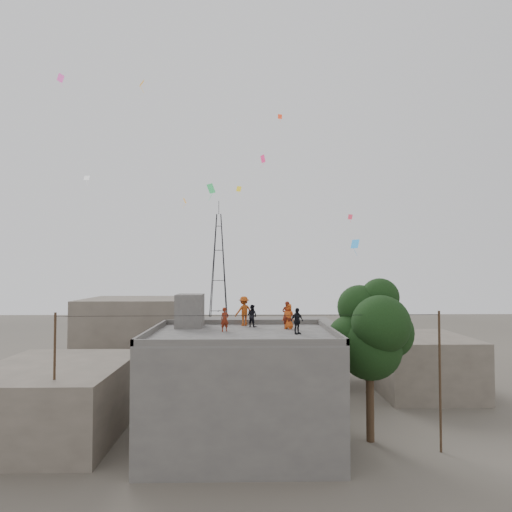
{
  "coord_description": "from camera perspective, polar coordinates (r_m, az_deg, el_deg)",
  "views": [
    {
      "loc": [
        0.33,
        -23.59,
        9.52
      ],
      "look_at": [
        0.8,
        0.85,
        10.38
      ],
      "focal_mm": 30.0,
      "sensor_mm": 36.0,
      "label": 1
    }
  ],
  "objects": [
    {
      "name": "parapet",
      "position": [
        23.82,
        -1.92,
        -9.89
      ],
      "size": [
        10.0,
        8.0,
        0.3
      ],
      "color": "#54514E",
      "rests_on": "main_building"
    },
    {
      "name": "main_building",
      "position": [
        24.47,
        -1.93,
        -17.34
      ],
      "size": [
        10.0,
        8.0,
        6.1
      ],
      "color": "#54514E",
      "rests_on": "ground"
    },
    {
      "name": "neighbor_north",
      "position": [
        38.28,
        1.45,
        -12.57
      ],
      "size": [
        12.0,
        9.0,
        5.0
      ],
      "primitive_type": "cube",
      "color": "#54514E",
      "rests_on": "ground"
    },
    {
      "name": "person_orange_adult",
      "position": [
        26.94,
        -1.62,
        -7.34
      ],
      "size": [
        1.36,
        1.14,
        1.83
      ],
      "primitive_type": "imported",
      "rotation": [
        0.0,
        0.0,
        -2.66
      ],
      "color": "#A74413",
      "rests_on": "main_building"
    },
    {
      "name": "stair_head_box",
      "position": [
        26.54,
        -8.81,
        -7.21
      ],
      "size": [
        1.6,
        1.8,
        2.0
      ],
      "primitive_type": "cube",
      "color": "#54514E",
      "rests_on": "main_building"
    },
    {
      "name": "person_red_child",
      "position": [
        24.45,
        -4.18,
        -8.44
      ],
      "size": [
        0.58,
        0.5,
        1.35
      ],
      "primitive_type": "imported",
      "rotation": [
        0.0,
        0.0,
        0.44
      ],
      "color": "maroon",
      "rests_on": "main_building"
    },
    {
      "name": "kites",
      "position": [
        31.16,
        -3.35,
        11.66
      ],
      "size": [
        20.13,
        13.66,
        12.24
      ],
      "color": "orange",
      "rests_on": "ground"
    },
    {
      "name": "person_orange_child",
      "position": [
        25.52,
        4.36,
        -8.02
      ],
      "size": [
        0.86,
        0.77,
        1.49
      ],
      "primitive_type": "imported",
      "rotation": [
        0.0,
        0.0,
        -0.51
      ],
      "color": "#CB4D17",
      "rests_on": "main_building"
    },
    {
      "name": "person_dark_child",
      "position": [
        26.37,
        -0.53,
        -7.97
      ],
      "size": [
        0.84,
        0.81,
        1.36
      ],
      "primitive_type": "imported",
      "rotation": [
        0.0,
        0.0,
        2.5
      ],
      "color": "black",
      "rests_on": "main_building"
    },
    {
      "name": "person_dark_adult",
      "position": [
        23.49,
        5.48,
        -8.62
      ],
      "size": [
        0.89,
        0.75,
        1.42
      ],
      "primitive_type": "imported",
      "rotation": [
        0.0,
        0.0,
        0.58
      ],
      "color": "black",
      "rests_on": "main_building"
    },
    {
      "name": "neighbor_east",
      "position": [
        37.0,
        21.19,
        -13.28
      ],
      "size": [
        7.0,
        8.0,
        4.4
      ],
      "primitive_type": "cube",
      "color": "#5C5348",
      "rests_on": "ground"
    },
    {
      "name": "neighbor_west",
      "position": [
        28.98,
        -25.23,
        -16.85
      ],
      "size": [
        8.0,
        10.0,
        4.0
      ],
      "primitive_type": "cube",
      "color": "#5C5348",
      "rests_on": "ground"
    },
    {
      "name": "utility_line",
      "position": [
        23.06,
        -0.68,
        -16.3
      ],
      "size": [
        20.12,
        0.62,
        7.4
      ],
      "color": "black",
      "rests_on": "ground"
    },
    {
      "name": "person_red_adult",
      "position": [
        25.53,
        4.18,
        -7.86
      ],
      "size": [
        0.67,
        0.52,
        1.63
      ],
      "primitive_type": "imported",
      "rotation": [
        0.0,
        0.0,
        2.9
      ],
      "color": "#621D0F",
      "rests_on": "main_building"
    },
    {
      "name": "tree",
      "position": [
        25.42,
        15.19,
        -9.66
      ],
      "size": [
        4.9,
        4.6,
        9.1
      ],
      "color": "black",
      "rests_on": "ground"
    },
    {
      "name": "neighbor_northwest",
      "position": [
        41.36,
        -15.82,
        -10.3
      ],
      "size": [
        9.0,
        8.0,
        7.0
      ],
      "primitive_type": "cube",
      "color": "#5C5348",
      "rests_on": "ground"
    },
    {
      "name": "ground",
      "position": [
        25.45,
        -1.94,
        -23.98
      ],
      "size": [
        140.0,
        140.0,
        0.0
      ],
      "primitive_type": "plane",
      "color": "#4D483F",
      "rests_on": "ground"
    },
    {
      "name": "transmission_tower",
      "position": [
        63.74,
        -5.01,
        -2.4
      ],
      "size": [
        2.97,
        2.97,
        20.01
      ],
      "color": "black",
      "rests_on": "ground"
    }
  ]
}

